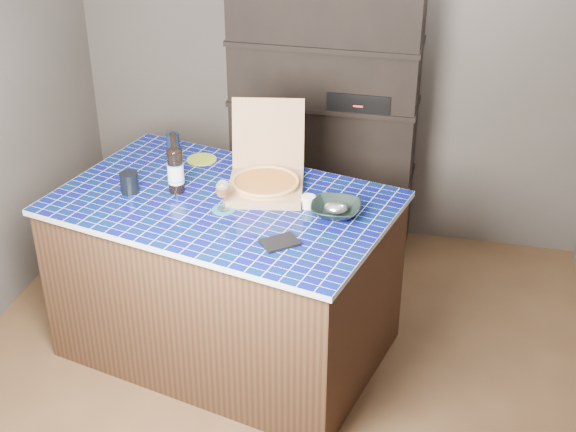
% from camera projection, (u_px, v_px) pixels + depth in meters
% --- Properties ---
extents(room, '(3.50, 3.50, 3.50)m').
position_uv_depth(room, '(266.00, 174.00, 3.84)').
color(room, brown).
rests_on(room, ground).
extents(shelving_unit, '(1.20, 0.41, 1.80)m').
position_uv_depth(shelving_unit, '(325.00, 121.00, 5.31)').
color(shelving_unit, black).
rests_on(shelving_unit, floor).
extents(kitchen_island, '(1.96, 1.49, 0.96)m').
position_uv_depth(kitchen_island, '(226.00, 276.00, 4.46)').
color(kitchen_island, '#412B19').
rests_on(kitchen_island, floor).
extents(pizza_box, '(0.47, 0.54, 0.43)m').
position_uv_depth(pizza_box, '(266.00, 180.00, 4.30)').
color(pizza_box, '#A57455').
rests_on(pizza_box, kitchen_island).
extents(mead_bottle, '(0.09, 0.09, 0.34)m').
position_uv_depth(mead_bottle, '(175.00, 169.00, 4.25)').
color(mead_bottle, black).
rests_on(mead_bottle, kitchen_island).
extents(teal_trivet, '(0.12, 0.12, 0.01)m').
position_uv_depth(teal_trivet, '(224.00, 210.00, 4.13)').
color(teal_trivet, '#18647F').
rests_on(teal_trivet, kitchen_island).
extents(wine_glass, '(0.07, 0.07, 0.17)m').
position_uv_depth(wine_glass, '(223.00, 190.00, 4.07)').
color(wine_glass, white).
rests_on(wine_glass, teal_trivet).
extents(tumbler, '(0.10, 0.10, 0.11)m').
position_uv_depth(tumbler, '(129.00, 183.00, 4.28)').
color(tumbler, black).
rests_on(tumbler, kitchen_island).
extents(dvd_case, '(0.21, 0.21, 0.01)m').
position_uv_depth(dvd_case, '(280.00, 242.00, 3.84)').
color(dvd_case, black).
rests_on(dvd_case, kitchen_island).
extents(bowl, '(0.26, 0.26, 0.06)m').
position_uv_depth(bowl, '(336.00, 209.00, 4.07)').
color(bowl, black).
rests_on(bowl, kitchen_island).
extents(foil_contents, '(0.12, 0.10, 0.06)m').
position_uv_depth(foil_contents, '(336.00, 208.00, 4.07)').
color(foil_contents, silver).
rests_on(foil_contents, bowl).
extents(white_jar, '(0.07, 0.07, 0.06)m').
position_uv_depth(white_jar, '(308.00, 202.00, 4.14)').
color(white_jar, white).
rests_on(white_jar, kitchen_island).
extents(navy_cup, '(0.08, 0.08, 0.12)m').
position_uv_depth(navy_cup, '(173.00, 143.00, 4.72)').
color(navy_cup, black).
rests_on(navy_cup, kitchen_island).
extents(green_trivet, '(0.17, 0.17, 0.01)m').
position_uv_depth(green_trivet, '(202.00, 159.00, 4.66)').
color(green_trivet, '#94B025').
rests_on(green_trivet, kitchen_island).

